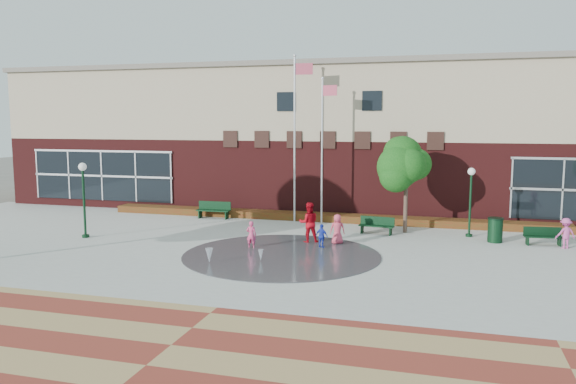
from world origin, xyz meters
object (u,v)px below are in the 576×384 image
(flagpole_right, at_px, (323,143))
(trash_can, at_px, (495,230))
(flagpole_left, at_px, (296,130))
(bench_left, at_px, (214,213))
(child_splash, at_px, (251,235))

(flagpole_right, distance_m, trash_can, 9.97)
(flagpole_left, distance_m, flagpole_right, 1.77)
(flagpole_right, bearing_deg, flagpole_left, -168.53)
(bench_left, bearing_deg, flagpole_left, 2.23)
(child_splash, bearing_deg, trash_can, -163.18)
(flagpole_left, distance_m, trash_can, 11.73)
(flagpole_right, xyz_separation_m, child_splash, (-1.79, -6.74, -3.87))
(bench_left, height_order, trash_can, trash_can)
(flagpole_left, distance_m, child_splash, 8.35)
(flagpole_right, relative_size, child_splash, 6.49)
(flagpole_left, relative_size, flagpole_right, 1.16)
(trash_can, xyz_separation_m, child_splash, (-10.62, -4.23, 0.02))
(flagpole_left, xyz_separation_m, child_splash, (-0.18, -6.98, -4.57))
(flagpole_left, xyz_separation_m, flagpole_right, (1.61, -0.25, -0.70))
(trash_can, distance_m, child_splash, 11.43)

